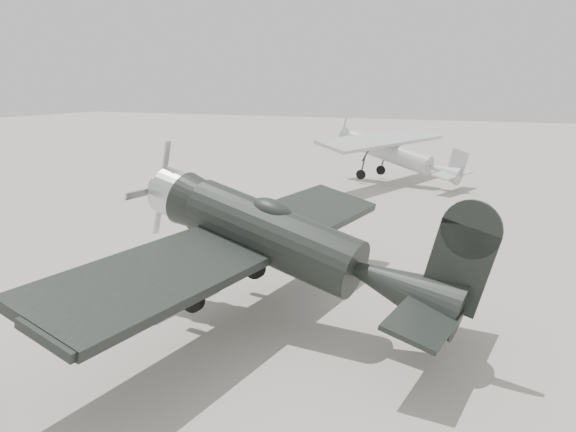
# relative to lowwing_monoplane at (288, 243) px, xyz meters

# --- Properties ---
(ground) EXTENTS (160.00, 160.00, 0.00)m
(ground) POSITION_rel_lowwing_monoplane_xyz_m (-0.66, 1.89, -2.11)
(ground) COLOR #A19D8F
(ground) RESTS_ON ground
(lowwing_monoplane) EXTENTS (8.84, 12.38, 3.98)m
(lowwing_monoplane) POSITION_rel_lowwing_monoplane_xyz_m (0.00, 0.00, 0.00)
(lowwing_monoplane) COLOR black
(lowwing_monoplane) RESTS_ON ground
(highwing_monoplane) EXTENTS (8.32, 11.59, 3.29)m
(highwing_monoplane) POSITION_rel_lowwing_monoplane_xyz_m (-2.41, 20.98, -0.05)
(highwing_monoplane) COLOR #A7ABAC
(highwing_monoplane) RESTS_ON ground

